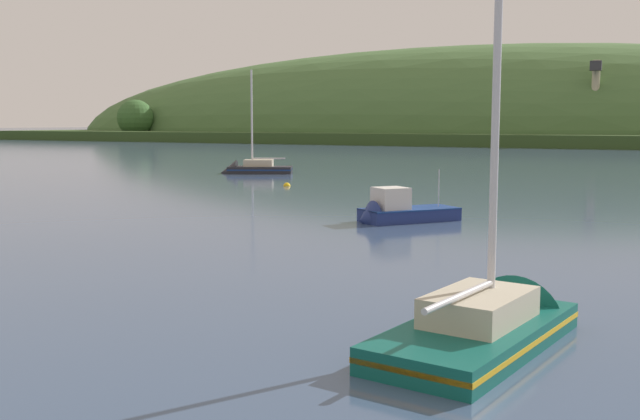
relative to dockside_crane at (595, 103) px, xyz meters
The scene contains 6 objects.
far_shoreline_hill 60.34m from the dockside_crane, 147.56° to the left, with size 427.05×123.83×62.90m.
dockside_crane is the anchor object (origin of this frame).
sailboat_near_mooring 189.33m from the dockside_crane, 79.05° to the right, with size 3.83×9.11×14.30m.
sailboat_midwater_white 133.09m from the dockside_crane, 95.81° to the right, with size 9.33×7.27×14.28m.
fishing_boat_moored 165.28m from the dockside_crane, 82.27° to the right, with size 5.84×7.04×4.23m.
mooring_buoy_foreground 145.62m from the dockside_crane, 89.61° to the right, with size 0.72×0.72×0.80m.
Camera 1 is at (25.26, -2.31, 6.36)m, focal length 41.86 mm.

